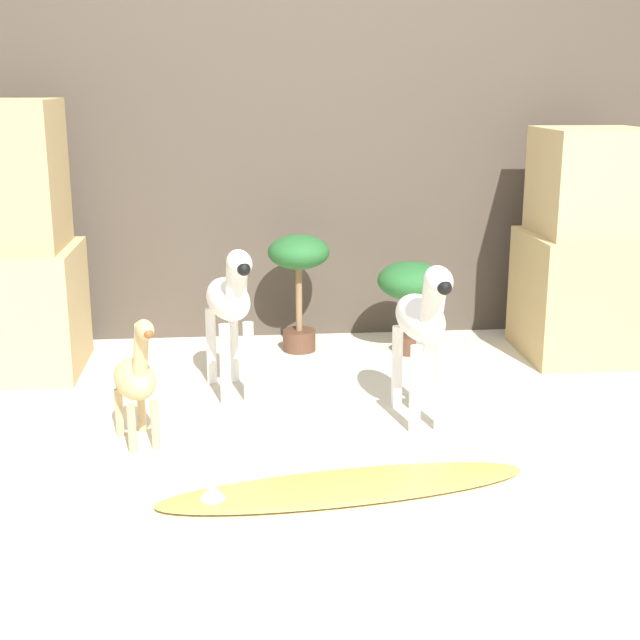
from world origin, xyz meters
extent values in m
plane|color=beige|center=(0.00, 0.00, 0.00)|extent=(14.00, 14.00, 0.00)
cube|color=#473D33|center=(0.00, 1.59, 1.10)|extent=(6.40, 0.08, 2.20)
cube|color=tan|center=(-1.34, 1.06, 0.29)|extent=(0.57, 0.58, 0.58)
cube|color=tan|center=(-1.34, 1.06, 0.91)|extent=(0.47, 0.49, 0.66)
cube|color=tan|center=(1.34, 1.06, 0.30)|extent=(0.57, 0.58, 0.60)
cube|color=tan|center=(1.34, 1.06, 0.85)|extent=(0.48, 0.50, 0.50)
cylinder|color=white|center=(0.44, 0.15, 0.17)|extent=(0.04, 0.04, 0.35)
cylinder|color=white|center=(0.34, 0.14, 0.17)|extent=(0.04, 0.04, 0.35)
cylinder|color=white|center=(0.42, 0.43, 0.17)|extent=(0.04, 0.04, 0.35)
cylinder|color=white|center=(0.32, 0.42, 0.17)|extent=(0.04, 0.04, 0.35)
ellipsoid|color=white|center=(0.38, 0.29, 0.42)|extent=(0.20, 0.41, 0.17)
cylinder|color=white|center=(0.39, 0.12, 0.54)|extent=(0.10, 0.14, 0.20)
ellipsoid|color=white|center=(0.39, 0.06, 0.62)|extent=(0.11, 0.18, 0.11)
sphere|color=black|center=(0.40, -0.01, 0.61)|extent=(0.05, 0.05, 0.05)
cube|color=black|center=(0.39, 0.12, 0.54)|extent=(0.03, 0.08, 0.16)
cylinder|color=white|center=(-0.29, 0.54, 0.17)|extent=(0.04, 0.04, 0.35)
cylinder|color=white|center=(-0.39, 0.52, 0.17)|extent=(0.04, 0.04, 0.35)
cylinder|color=white|center=(-0.35, 0.81, 0.17)|extent=(0.04, 0.04, 0.35)
cylinder|color=white|center=(-0.45, 0.79, 0.17)|extent=(0.04, 0.04, 0.35)
ellipsoid|color=white|center=(-0.37, 0.67, 0.42)|extent=(0.25, 0.43, 0.17)
cylinder|color=white|center=(-0.33, 0.50, 0.54)|extent=(0.12, 0.15, 0.20)
ellipsoid|color=white|center=(-0.32, 0.45, 0.62)|extent=(0.14, 0.20, 0.11)
sphere|color=black|center=(-0.30, 0.37, 0.61)|extent=(0.05, 0.05, 0.05)
cube|color=black|center=(-0.33, 0.50, 0.54)|extent=(0.04, 0.08, 0.16)
cylinder|color=tan|center=(-0.64, 0.07, 0.09)|extent=(0.03, 0.03, 0.19)
cylinder|color=tan|center=(-0.72, 0.04, 0.09)|extent=(0.03, 0.03, 0.19)
cylinder|color=tan|center=(-0.71, 0.24, 0.09)|extent=(0.03, 0.03, 0.19)
cylinder|color=tan|center=(-0.79, 0.21, 0.09)|extent=(0.03, 0.03, 0.19)
ellipsoid|color=tan|center=(-0.72, 0.14, 0.25)|extent=(0.23, 0.30, 0.14)
cylinder|color=tan|center=(-0.68, 0.04, 0.38)|extent=(0.09, 0.13, 0.23)
ellipsoid|color=tan|center=(-0.65, -0.03, 0.49)|extent=(0.10, 0.12, 0.07)
sphere|color=brown|center=(-0.63, -0.07, 0.48)|extent=(0.03, 0.03, 0.03)
cylinder|color=#513323|center=(-0.03, 1.26, 0.05)|extent=(0.16, 0.16, 0.11)
cylinder|color=brown|center=(-0.03, 1.26, 0.26)|extent=(0.03, 0.03, 0.31)
ellipsoid|color=#235B28|center=(-0.03, 1.26, 0.50)|extent=(0.30, 0.30, 0.17)
cylinder|color=#513323|center=(0.51, 1.16, 0.04)|extent=(0.14, 0.14, 0.09)
cylinder|color=brown|center=(0.51, 1.16, 0.18)|extent=(0.03, 0.03, 0.19)
ellipsoid|color=#235B28|center=(0.51, 1.16, 0.37)|extent=(0.33, 0.33, 0.18)
ellipsoid|color=gold|center=(0.01, -0.34, 0.01)|extent=(1.28, 0.44, 0.03)
cone|color=white|center=(-0.42, -0.40, 0.05)|extent=(0.09, 0.09, 0.05)
camera|label=1|loc=(-0.32, -3.02, 1.31)|focal=50.00mm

